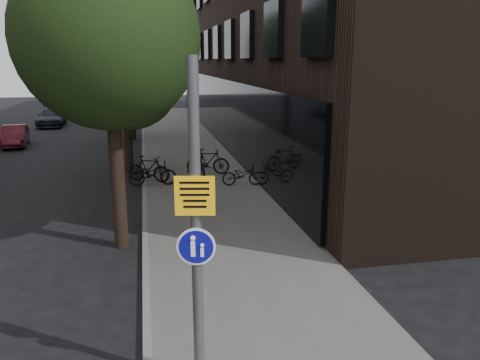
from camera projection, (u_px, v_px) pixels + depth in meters
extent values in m
plane|color=black|center=(258.00, 328.00, 8.59)|extent=(120.00, 120.00, 0.00)
cube|color=#5C5A55|center=(203.00, 186.00, 18.11)|extent=(4.50, 60.00, 0.12)
cube|color=slate|center=(144.00, 189.00, 17.67)|extent=(0.15, 60.00, 0.13)
cylinder|color=black|center=(118.00, 188.00, 11.96)|extent=(0.36, 0.36, 3.20)
sphere|color=black|center=(108.00, 37.00, 11.04)|extent=(4.40, 4.40, 4.40)
sphere|color=black|center=(129.00, 79.00, 12.12)|extent=(2.64, 2.64, 2.64)
cylinder|color=black|center=(128.00, 137.00, 20.02)|extent=(0.36, 0.36, 3.20)
sphere|color=black|center=(122.00, 47.00, 19.10)|extent=(5.00, 5.00, 5.00)
sphere|color=black|center=(134.00, 71.00, 20.19)|extent=(3.00, 3.00, 3.00)
cylinder|color=black|center=(132.00, 114.00, 28.56)|extent=(0.36, 0.36, 3.20)
sphere|color=black|center=(128.00, 51.00, 27.64)|extent=(5.00, 5.00, 5.00)
sphere|color=black|center=(136.00, 68.00, 28.73)|extent=(3.00, 3.00, 3.00)
cylinder|color=#595B5E|center=(196.00, 230.00, 6.50)|extent=(0.16, 0.16, 4.72)
cube|color=#FAB20D|center=(195.00, 194.00, 6.37)|extent=(0.54, 0.14, 0.55)
cylinder|color=#0C0C88|center=(197.00, 244.00, 6.55)|extent=(0.48, 0.11, 0.48)
cylinder|color=white|center=(197.00, 244.00, 6.55)|extent=(0.54, 0.12, 0.55)
imported|color=black|center=(197.00, 180.00, 15.07)|extent=(0.75, 0.57, 1.84)
imported|color=black|center=(242.00, 175.00, 17.85)|extent=(1.60, 0.73, 0.81)
imported|color=black|center=(208.00, 161.00, 19.57)|extent=(1.88, 0.95, 1.08)
imported|color=black|center=(152.00, 174.00, 17.78)|extent=(1.80, 0.64, 0.94)
imported|color=black|center=(149.00, 169.00, 18.33)|extent=(1.79, 1.18, 1.05)
imported|color=#4C151D|center=(15.00, 136.00, 26.63)|extent=(1.71, 3.71, 1.18)
imported|color=#1A2230|center=(52.00, 117.00, 34.88)|extent=(2.07, 4.61, 1.31)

